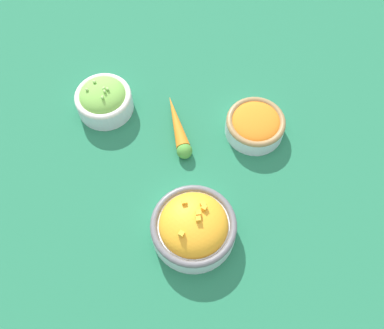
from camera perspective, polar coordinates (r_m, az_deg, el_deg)
name	(u,v)px	position (r m, az deg, el deg)	size (l,w,h in m)	color
ground_plane	(192,172)	(0.79, 0.00, -1.01)	(3.00, 3.00, 0.00)	#23704C
bowl_lettuce	(104,99)	(0.86, -11.69, 8.53)	(0.11, 0.11, 0.07)	silver
bowl_squash	(194,227)	(0.72, 0.21, -8.29)	(0.14, 0.14, 0.08)	silver
bowl_carrots	(256,125)	(0.83, 8.48, 5.29)	(0.11, 0.11, 0.04)	silver
loose_carrot	(178,128)	(0.83, -1.88, 4.91)	(0.14, 0.08, 0.03)	orange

